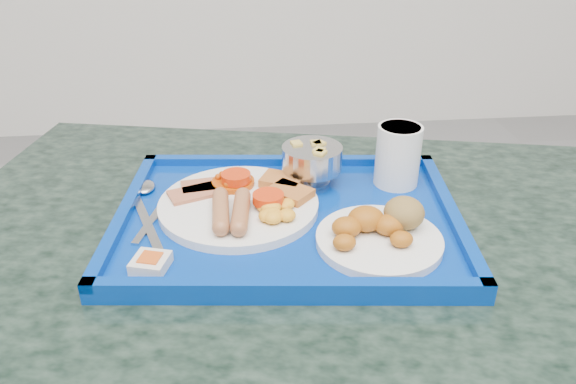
# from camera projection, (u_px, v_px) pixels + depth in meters

# --- Properties ---
(table) EXTENTS (1.23, 0.95, 0.68)m
(table) POSITION_uv_depth(u_px,v_px,m) (292.00, 320.00, 0.92)
(table) COLOR slate
(table) RESTS_ON floor
(tray) EXTENTS (0.54, 0.42, 0.03)m
(tray) POSITION_uv_depth(u_px,v_px,m) (288.00, 219.00, 0.84)
(tray) COLOR #033197
(tray) RESTS_ON table
(main_plate) EXTENTS (0.24, 0.24, 0.04)m
(main_plate) POSITION_uv_depth(u_px,v_px,m) (243.00, 202.00, 0.85)
(main_plate) COLOR white
(main_plate) RESTS_ON tray
(bread_plate) EXTENTS (0.17, 0.17, 0.06)m
(bread_plate) POSITION_uv_depth(u_px,v_px,m) (381.00, 231.00, 0.77)
(bread_plate) COLOR white
(bread_plate) RESTS_ON tray
(fruit_bowl) EXTENTS (0.10, 0.10, 0.07)m
(fruit_bowl) POSITION_uv_depth(u_px,v_px,m) (312.00, 159.00, 0.91)
(fruit_bowl) COLOR #B5B5B7
(fruit_bowl) RESTS_ON tray
(juice_cup) EXTENTS (0.07, 0.07, 0.10)m
(juice_cup) POSITION_uv_depth(u_px,v_px,m) (398.00, 154.00, 0.90)
(juice_cup) COLOR white
(juice_cup) RESTS_ON tray
(spoon) EXTENTS (0.07, 0.19, 0.01)m
(spoon) POSITION_uv_depth(u_px,v_px,m) (147.00, 195.00, 0.88)
(spoon) COLOR #B5B5B7
(spoon) RESTS_ON tray
(knife) EXTENTS (0.07, 0.18, 0.00)m
(knife) POSITION_uv_depth(u_px,v_px,m) (145.00, 219.00, 0.83)
(knife) COLOR #B5B5B7
(knife) RESTS_ON tray
(jam_packet) EXTENTS (0.05, 0.05, 0.02)m
(jam_packet) POSITION_uv_depth(u_px,v_px,m) (151.00, 263.00, 0.72)
(jam_packet) COLOR silver
(jam_packet) RESTS_ON tray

